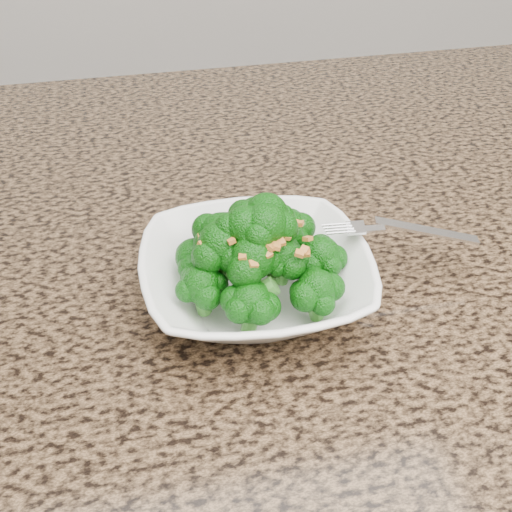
{
  "coord_description": "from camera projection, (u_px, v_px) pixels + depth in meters",
  "views": [
    {
      "loc": [
        -0.2,
        -0.26,
        1.29
      ],
      "look_at": [
        -0.09,
        0.2,
        0.95
      ],
      "focal_mm": 45.0,
      "sensor_mm": 36.0,
      "label": 1
    }
  ],
  "objects": [
    {
      "name": "broccoli_pile",
      "position": [
        256.0,
        222.0,
        0.55
      ],
      "size": [
        0.18,
        0.18,
        0.07
      ],
      "primitive_type": null,
      "color": "#0C5409",
      "rests_on": "bowl"
    },
    {
      "name": "garlic_topping",
      "position": [
        256.0,
        184.0,
        0.53
      ],
      "size": [
        0.11,
        0.11,
        0.01
      ],
      "primitive_type": null,
      "color": "orange",
      "rests_on": "broccoli_pile"
    },
    {
      "name": "fork",
      "position": [
        377.0,
        228.0,
        0.6
      ],
      "size": [
        0.17,
        0.07,
        0.01
      ],
      "primitive_type": null,
      "rotation": [
        0.0,
        0.0,
        -0.25
      ],
      "color": "silver",
      "rests_on": "bowl"
    },
    {
      "name": "cabinet",
      "position": [
        299.0,
        483.0,
        0.97
      ],
      "size": [
        1.55,
        0.95,
        0.87
      ],
      "primitive_type": "cube",
      "color": "#3C2618",
      "rests_on": "ground"
    },
    {
      "name": "bowl",
      "position": [
        256.0,
        277.0,
        0.59
      ],
      "size": [
        0.22,
        0.22,
        0.05
      ],
      "primitive_type": "imported",
      "rotation": [
        0.0,
        0.0,
        -0.06
      ],
      "color": "white",
      "rests_on": "granite_counter"
    },
    {
      "name": "granite_counter",
      "position": [
        315.0,
        239.0,
        0.71
      ],
      "size": [
        1.64,
        1.04,
        0.03
      ],
      "primitive_type": "cube",
      "color": "brown",
      "rests_on": "cabinet"
    }
  ]
}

